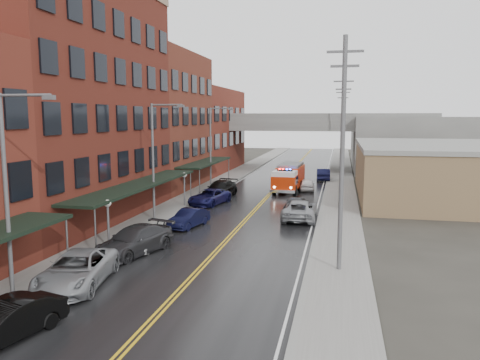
# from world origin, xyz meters

# --- Properties ---
(road) EXTENTS (11.00, 160.00, 0.02)m
(road) POSITION_xyz_m (0.00, 30.00, 0.01)
(road) COLOR black
(road) RESTS_ON ground
(sidewalk_left) EXTENTS (3.00, 160.00, 0.15)m
(sidewalk_left) POSITION_xyz_m (-7.30, 30.00, 0.07)
(sidewalk_left) COLOR slate
(sidewalk_left) RESTS_ON ground
(sidewalk_right) EXTENTS (3.00, 160.00, 0.15)m
(sidewalk_right) POSITION_xyz_m (7.30, 30.00, 0.07)
(sidewalk_right) COLOR slate
(sidewalk_right) RESTS_ON ground
(curb_left) EXTENTS (0.30, 160.00, 0.15)m
(curb_left) POSITION_xyz_m (-5.65, 30.00, 0.07)
(curb_left) COLOR gray
(curb_left) RESTS_ON ground
(curb_right) EXTENTS (0.30, 160.00, 0.15)m
(curb_right) POSITION_xyz_m (5.65, 30.00, 0.07)
(curb_right) COLOR gray
(curb_right) RESTS_ON ground
(brick_building_b) EXTENTS (9.00, 20.00, 18.00)m
(brick_building_b) POSITION_xyz_m (-13.30, 23.00, 9.00)
(brick_building_b) COLOR #581E17
(brick_building_b) RESTS_ON ground
(brick_building_c) EXTENTS (9.00, 15.00, 15.00)m
(brick_building_c) POSITION_xyz_m (-13.30, 40.50, 7.50)
(brick_building_c) COLOR #5E241C
(brick_building_c) RESTS_ON ground
(brick_building_far) EXTENTS (9.00, 20.00, 12.00)m
(brick_building_far) POSITION_xyz_m (-13.30, 58.00, 6.00)
(brick_building_far) COLOR maroon
(brick_building_far) RESTS_ON ground
(tan_building) EXTENTS (14.00, 22.00, 5.00)m
(tan_building) POSITION_xyz_m (16.00, 40.00, 2.50)
(tan_building) COLOR #896849
(tan_building) RESTS_ON ground
(right_far_block) EXTENTS (18.00, 30.00, 8.00)m
(right_far_block) POSITION_xyz_m (18.00, 70.00, 4.00)
(right_far_block) COLOR slate
(right_far_block) RESTS_ON ground
(awning_1) EXTENTS (2.60, 18.00, 3.09)m
(awning_1) POSITION_xyz_m (-7.49, 23.00, 2.99)
(awning_1) COLOR black
(awning_1) RESTS_ON ground
(awning_2) EXTENTS (2.60, 13.00, 3.09)m
(awning_2) POSITION_xyz_m (-7.49, 40.50, 2.99)
(awning_2) COLOR black
(awning_2) RESTS_ON ground
(globe_lamp_1) EXTENTS (0.44, 0.44, 3.12)m
(globe_lamp_1) POSITION_xyz_m (-6.40, 16.00, 2.31)
(globe_lamp_1) COLOR #59595B
(globe_lamp_1) RESTS_ON ground
(globe_lamp_2) EXTENTS (0.44, 0.44, 3.12)m
(globe_lamp_2) POSITION_xyz_m (-6.40, 30.00, 2.31)
(globe_lamp_2) COLOR #59595B
(globe_lamp_2) RESTS_ON ground
(street_lamp_0) EXTENTS (2.64, 0.22, 9.00)m
(street_lamp_0) POSITION_xyz_m (-6.55, 8.00, 5.19)
(street_lamp_0) COLOR #59595B
(street_lamp_0) RESTS_ON ground
(street_lamp_1) EXTENTS (2.64, 0.22, 9.00)m
(street_lamp_1) POSITION_xyz_m (-6.55, 24.00, 5.19)
(street_lamp_1) COLOR #59595B
(street_lamp_1) RESTS_ON ground
(street_lamp_2) EXTENTS (2.64, 0.22, 9.00)m
(street_lamp_2) POSITION_xyz_m (-6.55, 40.00, 5.19)
(street_lamp_2) COLOR #59595B
(street_lamp_2) RESTS_ON ground
(utility_pole_0) EXTENTS (1.80, 0.24, 12.00)m
(utility_pole_0) POSITION_xyz_m (7.20, 15.00, 6.31)
(utility_pole_0) COLOR #59595B
(utility_pole_0) RESTS_ON ground
(utility_pole_1) EXTENTS (1.80, 0.24, 12.00)m
(utility_pole_1) POSITION_xyz_m (7.20, 35.00, 6.31)
(utility_pole_1) COLOR #59595B
(utility_pole_1) RESTS_ON ground
(utility_pole_2) EXTENTS (1.80, 0.24, 12.00)m
(utility_pole_2) POSITION_xyz_m (7.20, 55.00, 6.31)
(utility_pole_2) COLOR #59595B
(utility_pole_2) RESTS_ON ground
(overpass) EXTENTS (40.00, 10.00, 7.50)m
(overpass) POSITION_xyz_m (0.00, 62.00, 5.99)
(overpass) COLOR slate
(overpass) RESTS_ON ground
(fire_truck) EXTENTS (3.48, 7.97, 2.86)m
(fire_truck) POSITION_xyz_m (1.66, 41.27, 1.55)
(fire_truck) COLOR #BC2808
(fire_truck) RESTS_ON ground
(parked_car_left_1) EXTENTS (2.57, 4.64, 1.45)m
(parked_car_left_1) POSITION_xyz_m (-4.45, 4.70, 0.72)
(parked_car_left_1) COLOR black
(parked_car_left_1) RESTS_ON ground
(parked_car_left_2) EXTENTS (3.63, 6.14, 1.60)m
(parked_car_left_2) POSITION_xyz_m (-5.00, 10.20, 0.80)
(parked_car_left_2) COLOR gray
(parked_car_left_2) RESTS_ON ground
(parked_car_left_3) EXTENTS (3.73, 5.95, 1.61)m
(parked_car_left_3) POSITION_xyz_m (-4.59, 15.70, 0.80)
(parked_car_left_3) COLOR #2B2B2E
(parked_car_left_3) RESTS_ON ground
(parked_car_left_4) EXTENTS (2.60, 4.40, 1.40)m
(parked_car_left_4) POSITION_xyz_m (-4.80, 16.80, 0.70)
(parked_car_left_4) COLOR silver
(parked_car_left_4) RESTS_ON ground
(parked_car_left_5) EXTENTS (2.28, 4.26, 1.33)m
(parked_car_left_5) POSITION_xyz_m (-3.60, 22.80, 0.67)
(parked_car_left_5) COLOR black
(parked_car_left_5) RESTS_ON ground
(parked_car_left_6) EXTENTS (3.39, 5.47, 1.41)m
(parked_car_left_6) POSITION_xyz_m (-4.56, 31.62, 0.71)
(parked_car_left_6) COLOR #111243
(parked_car_left_6) RESTS_ON ground
(parked_car_left_7) EXTENTS (2.79, 5.85, 1.65)m
(parked_car_left_7) POSITION_xyz_m (-4.56, 35.56, 0.82)
(parked_car_left_7) COLOR black
(parked_car_left_7) RESTS_ON ground
(parked_car_right_0) EXTENTS (2.62, 5.57, 1.54)m
(parked_car_right_0) POSITION_xyz_m (4.10, 27.11, 0.77)
(parked_car_right_0) COLOR gray
(parked_car_right_0) RESTS_ON ground
(parked_car_right_1) EXTENTS (1.97, 4.63, 1.33)m
(parked_car_right_1) POSITION_xyz_m (3.60, 29.81, 0.67)
(parked_car_right_1) COLOR #272729
(parked_car_right_1) RESTS_ON ground
(parked_car_right_2) EXTENTS (1.92, 4.02, 1.33)m
(parked_car_right_2) POSITION_xyz_m (3.60, 41.80, 0.66)
(parked_car_right_2) COLOR white
(parked_car_right_2) RESTS_ON ground
(parked_car_right_3) EXTENTS (1.91, 4.67, 1.51)m
(parked_car_right_3) POSITION_xyz_m (5.00, 50.64, 0.75)
(parked_car_right_3) COLOR black
(parked_car_right_3) RESTS_ON ground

